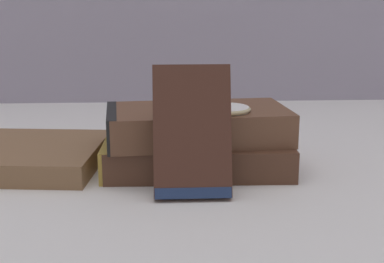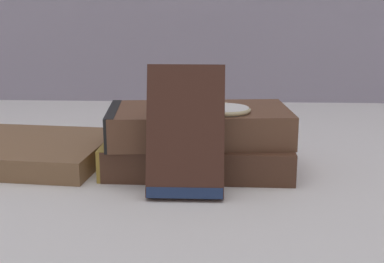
{
  "view_description": "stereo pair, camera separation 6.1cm",
  "coord_description": "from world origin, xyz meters",
  "px_view_note": "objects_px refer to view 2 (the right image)",
  "views": [
    {
      "loc": [
        -0.04,
        -0.62,
        0.21
      ],
      "look_at": [
        -0.01,
        0.02,
        0.05
      ],
      "focal_mm": 50.0,
      "sensor_mm": 36.0,
      "label": 1
    },
    {
      "loc": [
        0.02,
        -0.62,
        0.21
      ],
      "look_at": [
        -0.01,
        0.02,
        0.05
      ],
      "focal_mm": 50.0,
      "sensor_mm": 36.0,
      "label": 2
    }
  ],
  "objects_px": {
    "book_side_left": "(17,150)",
    "reading_glasses": "(168,139)",
    "book_flat_top": "(193,124)",
    "book_leaning_front": "(186,136)",
    "pocket_watch": "(226,110)",
    "book_flat_bottom": "(192,155)"
  },
  "relations": [
    {
      "from": "book_side_left",
      "to": "reading_glasses",
      "type": "xyz_separation_m",
      "value": [
        0.19,
        0.12,
        -0.01
      ]
    },
    {
      "from": "book_flat_top",
      "to": "book_leaning_front",
      "type": "relative_size",
      "value": 1.6
    },
    {
      "from": "book_leaning_front",
      "to": "pocket_watch",
      "type": "relative_size",
      "value": 2.3
    },
    {
      "from": "book_flat_top",
      "to": "book_side_left",
      "type": "height_order",
      "value": "book_flat_top"
    },
    {
      "from": "book_flat_bottom",
      "to": "reading_glasses",
      "type": "xyz_separation_m",
      "value": [
        -0.04,
        0.14,
        -0.02
      ]
    },
    {
      "from": "book_flat_bottom",
      "to": "book_side_left",
      "type": "distance_m",
      "value": 0.24
    },
    {
      "from": "book_leaning_front",
      "to": "reading_glasses",
      "type": "relative_size",
      "value": 1.24
    },
    {
      "from": "book_side_left",
      "to": "pocket_watch",
      "type": "bearing_deg",
      "value": -3.64
    },
    {
      "from": "book_side_left",
      "to": "pocket_watch",
      "type": "relative_size",
      "value": 3.9
    },
    {
      "from": "book_flat_bottom",
      "to": "pocket_watch",
      "type": "relative_size",
      "value": 3.71
    },
    {
      "from": "book_flat_bottom",
      "to": "book_side_left",
      "type": "bearing_deg",
      "value": 174.88
    },
    {
      "from": "book_leaning_front",
      "to": "pocket_watch",
      "type": "xyz_separation_m",
      "value": [
        0.05,
        0.07,
        0.02
      ]
    },
    {
      "from": "book_flat_bottom",
      "to": "book_leaning_front",
      "type": "xyz_separation_m",
      "value": [
        -0.0,
        -0.09,
        0.05
      ]
    },
    {
      "from": "book_flat_bottom",
      "to": "book_side_left",
      "type": "height_order",
      "value": "book_flat_bottom"
    },
    {
      "from": "book_flat_top",
      "to": "pocket_watch",
      "type": "distance_m",
      "value": 0.05
    },
    {
      "from": "book_flat_bottom",
      "to": "book_flat_top",
      "type": "distance_m",
      "value": 0.04
    },
    {
      "from": "book_flat_bottom",
      "to": "book_leaning_front",
      "type": "bearing_deg",
      "value": -90.67
    },
    {
      "from": "pocket_watch",
      "to": "book_flat_bottom",
      "type": "bearing_deg",
      "value": 154.14
    },
    {
      "from": "book_flat_top",
      "to": "pocket_watch",
      "type": "xyz_separation_m",
      "value": [
        0.04,
        -0.02,
        0.02
      ]
    },
    {
      "from": "book_leaning_front",
      "to": "reading_glasses",
      "type": "height_order",
      "value": "book_leaning_front"
    },
    {
      "from": "book_side_left",
      "to": "book_flat_top",
      "type": "bearing_deg",
      "value": -0.65
    },
    {
      "from": "book_leaning_front",
      "to": "pocket_watch",
      "type": "height_order",
      "value": "book_leaning_front"
    }
  ]
}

